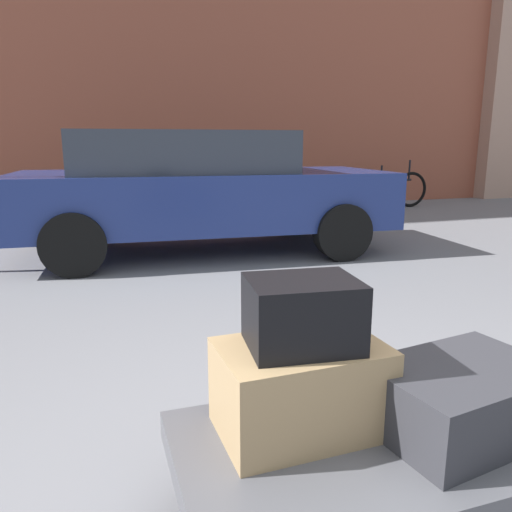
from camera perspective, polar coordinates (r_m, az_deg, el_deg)
luggage_cart at (r=1.81m, az=12.92°, el=-21.50°), size 1.27×0.74×0.34m
duffel_bag_tan_front_left at (r=1.70m, az=5.17°, el=-14.89°), size 0.55×0.37×0.30m
suitcase_charcoal_front_right at (r=1.85m, az=22.61°, el=-14.83°), size 0.64×0.49×0.23m
duffel_bag_black_topmost_pile at (r=1.60m, az=5.36°, el=-6.56°), size 0.37×0.31×0.22m
parked_car at (r=5.96m, az=-6.61°, el=7.71°), size 4.42×2.16×1.42m
bicycle_leaning at (r=10.50m, az=15.09°, el=7.40°), size 1.76×0.07×0.96m
bollard_kerb_near at (r=8.34m, az=2.71°, el=6.52°), size 0.21×0.21×0.74m
bollard_kerb_mid at (r=8.97m, az=11.60°, el=6.71°), size 0.21×0.21×0.74m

